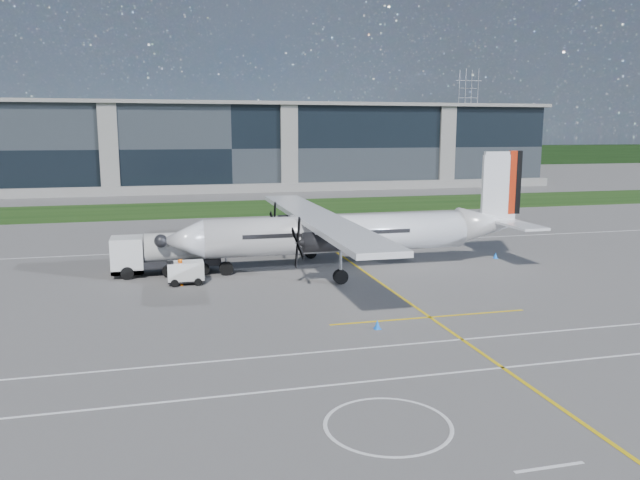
{
  "coord_description": "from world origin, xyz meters",
  "views": [
    {
      "loc": [
        -11.59,
        -38.0,
        10.62
      ],
      "look_at": [
        -0.59,
        5.76,
        2.67
      ],
      "focal_mm": 35.0,
      "sensor_mm": 36.0,
      "label": 1
    }
  ],
  "objects_px": {
    "ground_crew_person": "(181,270)",
    "safety_cone_nose_port": "(171,277)",
    "fuel_tanker_truck": "(158,254)",
    "safety_cone_tail": "(495,255)",
    "turboprop_aircraft": "(351,211)",
    "safety_cone_stbdwing": "(287,235)",
    "safety_cone_portwing": "(377,324)",
    "pylon_east": "(467,117)",
    "safety_cone_nose_stbd": "(184,271)",
    "baggage_tug": "(186,273)"
  },
  "relations": [
    {
      "from": "fuel_tanker_truck",
      "to": "safety_cone_nose_port",
      "type": "relative_size",
      "value": 16.58
    },
    {
      "from": "safety_cone_portwing",
      "to": "pylon_east",
      "type": "bearing_deg",
      "value": 61.42
    },
    {
      "from": "turboprop_aircraft",
      "to": "ground_crew_person",
      "type": "bearing_deg",
      "value": -169.88
    },
    {
      "from": "pylon_east",
      "to": "ground_crew_person",
      "type": "relative_size",
      "value": 14.05
    },
    {
      "from": "fuel_tanker_truck",
      "to": "ground_crew_person",
      "type": "xyz_separation_m",
      "value": [
        1.56,
        -3.89,
        -0.49
      ]
    },
    {
      "from": "ground_crew_person",
      "to": "safety_cone_tail",
      "type": "xyz_separation_m",
      "value": [
        25.95,
        3.07,
        -0.82
      ]
    },
    {
      "from": "turboprop_aircraft",
      "to": "safety_cone_nose_port",
      "type": "distance_m",
      "value": 14.31
    },
    {
      "from": "safety_cone_nose_stbd",
      "to": "turboprop_aircraft",
      "type": "bearing_deg",
      "value": -4.2
    },
    {
      "from": "baggage_tug",
      "to": "ground_crew_person",
      "type": "bearing_deg",
      "value": -133.93
    },
    {
      "from": "safety_cone_portwing",
      "to": "safety_cone_tail",
      "type": "distance_m",
      "value": 22.26
    },
    {
      "from": "turboprop_aircraft",
      "to": "fuel_tanker_truck",
      "type": "bearing_deg",
      "value": 173.82
    },
    {
      "from": "fuel_tanker_truck",
      "to": "ground_crew_person",
      "type": "distance_m",
      "value": 4.22
    },
    {
      "from": "safety_cone_nose_stbd",
      "to": "safety_cone_nose_port",
      "type": "height_order",
      "value": "same"
    },
    {
      "from": "safety_cone_tail",
      "to": "safety_cone_nose_stbd",
      "type": "distance_m",
      "value": 25.68
    },
    {
      "from": "safety_cone_portwing",
      "to": "turboprop_aircraft",
      "type": "bearing_deg",
      "value": 78.6
    },
    {
      "from": "safety_cone_tail",
      "to": "turboprop_aircraft",
      "type": "bearing_deg",
      "value": -176.69
    },
    {
      "from": "baggage_tug",
      "to": "safety_cone_nose_port",
      "type": "bearing_deg",
      "value": 129.7
    },
    {
      "from": "fuel_tanker_truck",
      "to": "safety_cone_portwing",
      "type": "bearing_deg",
      "value": -54.75
    },
    {
      "from": "safety_cone_stbdwing",
      "to": "safety_cone_nose_port",
      "type": "height_order",
      "value": "same"
    },
    {
      "from": "pylon_east",
      "to": "safety_cone_stbdwing",
      "type": "height_order",
      "value": "pylon_east"
    },
    {
      "from": "ground_crew_person",
      "to": "safety_cone_nose_port",
      "type": "height_order",
      "value": "ground_crew_person"
    },
    {
      "from": "pylon_east",
      "to": "safety_cone_portwing",
      "type": "xyz_separation_m",
      "value": [
        -85.66,
        -157.27,
        -14.75
      ]
    },
    {
      "from": "pylon_east",
      "to": "safety_cone_nose_port",
      "type": "height_order",
      "value": "pylon_east"
    },
    {
      "from": "fuel_tanker_truck",
      "to": "safety_cone_nose_port",
      "type": "distance_m",
      "value": 2.86
    },
    {
      "from": "baggage_tug",
      "to": "safety_cone_nose_port",
      "type": "distance_m",
      "value": 1.63
    },
    {
      "from": "turboprop_aircraft",
      "to": "baggage_tug",
      "type": "distance_m",
      "value": 13.34
    },
    {
      "from": "baggage_tug",
      "to": "safety_cone_nose_stbd",
      "type": "bearing_deg",
      "value": 91.04
    },
    {
      "from": "baggage_tug",
      "to": "turboprop_aircraft",
      "type": "bearing_deg",
      "value": 8.9
    },
    {
      "from": "pylon_east",
      "to": "baggage_tug",
      "type": "height_order",
      "value": "pylon_east"
    },
    {
      "from": "safety_cone_nose_stbd",
      "to": "safety_cone_nose_port",
      "type": "xyz_separation_m",
      "value": [
        -0.93,
        -1.74,
        0.0
      ]
    },
    {
      "from": "safety_cone_tail",
      "to": "ground_crew_person",
      "type": "bearing_deg",
      "value": -173.26
    },
    {
      "from": "safety_cone_nose_stbd",
      "to": "safety_cone_nose_port",
      "type": "bearing_deg",
      "value": -118.07
    },
    {
      "from": "turboprop_aircraft",
      "to": "safety_cone_portwing",
      "type": "bearing_deg",
      "value": -101.4
    },
    {
      "from": "safety_cone_portwing",
      "to": "safety_cone_nose_port",
      "type": "bearing_deg",
      "value": 127.33
    },
    {
      "from": "baggage_tug",
      "to": "safety_cone_portwing",
      "type": "bearing_deg",
      "value": -52.9
    },
    {
      "from": "safety_cone_tail",
      "to": "fuel_tanker_truck",
      "type": "bearing_deg",
      "value": 178.28
    },
    {
      "from": "pylon_east",
      "to": "safety_cone_nose_stbd",
      "type": "relative_size",
      "value": 60.0
    },
    {
      "from": "safety_cone_stbdwing",
      "to": "safety_cone_portwing",
      "type": "relative_size",
      "value": 1.0
    },
    {
      "from": "fuel_tanker_truck",
      "to": "safety_cone_nose_stbd",
      "type": "height_order",
      "value": "fuel_tanker_truck"
    },
    {
      "from": "safety_cone_stbdwing",
      "to": "safety_cone_nose_stbd",
      "type": "xyz_separation_m",
      "value": [
        -10.63,
        -14.25,
        0.0
      ]
    },
    {
      "from": "safety_cone_portwing",
      "to": "safety_cone_tail",
      "type": "height_order",
      "value": "same"
    },
    {
      "from": "turboprop_aircraft",
      "to": "safety_cone_tail",
      "type": "bearing_deg",
      "value": 3.31
    },
    {
      "from": "pylon_east",
      "to": "safety_cone_stbdwing",
      "type": "xyz_separation_m",
      "value": [
        -84.77,
        -127.3,
        -14.75
      ]
    },
    {
      "from": "pylon_east",
      "to": "turboprop_aircraft",
      "type": "distance_m",
      "value": 165.07
    },
    {
      "from": "ground_crew_person",
      "to": "safety_cone_tail",
      "type": "relative_size",
      "value": 4.27
    },
    {
      "from": "fuel_tanker_truck",
      "to": "safety_cone_stbdwing",
      "type": "xyz_separation_m",
      "value": [
        12.45,
        13.61,
        -1.3
      ]
    },
    {
      "from": "ground_crew_person",
      "to": "safety_cone_nose_stbd",
      "type": "distance_m",
      "value": 3.36
    },
    {
      "from": "ground_crew_person",
      "to": "baggage_tug",
      "type": "bearing_deg",
      "value": -48.29
    },
    {
      "from": "pylon_east",
      "to": "fuel_tanker_truck",
      "type": "height_order",
      "value": "pylon_east"
    },
    {
      "from": "baggage_tug",
      "to": "ground_crew_person",
      "type": "relative_size",
      "value": 1.24
    }
  ]
}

